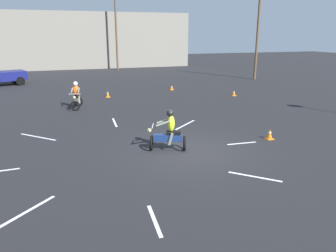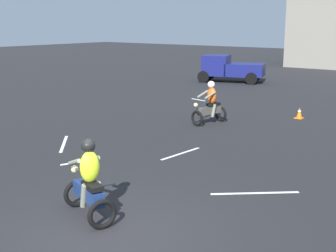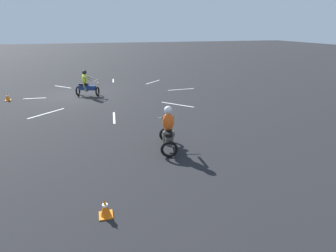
{
  "view_description": "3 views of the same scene",
  "coord_description": "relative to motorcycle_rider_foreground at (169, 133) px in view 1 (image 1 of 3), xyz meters",
  "views": [
    {
      "loc": [
        -4.75,
        -11.26,
        4.46
      ],
      "look_at": [
        -0.81,
        0.33,
        1.0
      ],
      "focal_mm": 35.0,
      "sensor_mm": 36.0,
      "label": 1
    },
    {
      "loc": [
        5.85,
        -5.71,
        3.88
      ],
      "look_at": [
        -2.26,
        4.83,
        0.9
      ],
      "focal_mm": 50.0,
      "sensor_mm": 36.0,
      "label": 2
    },
    {
      "loc": [
        -1.4,
        17.68,
        4.2
      ],
      "look_at": [
        -3.71,
        9.33,
        0.9
      ],
      "focal_mm": 28.0,
      "sensor_mm": 36.0,
      "label": 3
    }
  ],
  "objects": [
    {
      "name": "ground_plane",
      "position": [
        0.77,
        -0.32,
        -0.73
      ],
      "size": [
        120.0,
        120.0,
        0.0
      ],
      "primitive_type": "plane",
      "color": "black"
    },
    {
      "name": "motorcycle_rider_foreground",
      "position": [
        0.0,
        0.0,
        0.0
      ],
      "size": [
        1.55,
        1.07,
        1.66
      ],
      "rotation": [
        0.0,
        0.0,
        1.21
      ],
      "color": "black",
      "rests_on": "ground"
    },
    {
      "name": "motorcycle_rider_background",
      "position": [
        -2.92,
        9.05,
        0.0
      ],
      "size": [
        0.9,
        1.56,
        1.66
      ],
      "rotation": [
        0.0,
        0.0,
        2.94
      ],
      "color": "black",
      "rests_on": "ground"
    },
    {
      "name": "traffic_cone_near_left",
      "position": [
        8.44,
        9.67,
        -0.54
      ],
      "size": [
        0.32,
        0.32,
        0.39
      ],
      "color": "orange",
      "rests_on": "ground"
    },
    {
      "name": "traffic_cone_near_right",
      "position": [
        -0.55,
        12.12,
        -0.51
      ],
      "size": [
        0.32,
        0.32,
        0.45
      ],
      "color": "orange",
      "rests_on": "ground"
    },
    {
      "name": "traffic_cone_mid_center",
      "position": [
        4.93,
        13.65,
        -0.55
      ],
      "size": [
        0.32,
        0.32,
        0.37
      ],
      "color": "orange",
      "rests_on": "ground"
    },
    {
      "name": "traffic_cone_far_right",
      "position": [
        4.64,
        -0.07,
        -0.51
      ],
      "size": [
        0.32,
        0.32,
        0.44
      ],
      "color": "orange",
      "rests_on": "ground"
    },
    {
      "name": "lane_stripe_e",
      "position": [
        3.19,
        -0.19,
        -0.72
      ],
      "size": [
        1.32,
        0.18,
        0.01
      ],
      "primitive_type": "cube",
      "rotation": [
        0.0,
        0.0,
        1.51
      ],
      "color": "silver",
      "rests_on": "ground"
    },
    {
      "name": "lane_stripe_ne",
      "position": [
        2.0,
        3.29,
        -0.72
      ],
      "size": [
        1.62,
        1.44,
        0.01
      ],
      "primitive_type": "cube",
      "rotation": [
        0.0,
        0.0,
        2.29
      ],
      "color": "silver",
      "rests_on": "ground"
    },
    {
      "name": "lane_stripe_n",
      "position": [
        -1.31,
        4.91,
        -0.72
      ],
      "size": [
        0.21,
        1.76,
        0.01
      ],
      "primitive_type": "cube",
      "rotation": [
        0.0,
        0.0,
        3.08
      ],
      "color": "silver",
      "rests_on": "ground"
    },
    {
      "name": "lane_stripe_nw",
      "position": [
        -5.0,
        3.53,
        -0.72
      ],
      "size": [
        1.57,
        1.58,
        0.01
      ],
      "primitive_type": "cube",
      "rotation": [
        0.0,
        0.0,
        3.92
      ],
      "color": "silver",
      "rests_on": "ground"
    },
    {
      "name": "lane_stripe_sw",
      "position": [
        -5.05,
        -3.25,
        -0.72
      ],
      "size": [
        1.49,
        1.46,
        0.01
      ],
      "primitive_type": "cube",
      "rotation": [
        0.0,
        0.0,
        5.49
      ],
      "color": "silver",
      "rests_on": "ground"
    },
    {
      "name": "lane_stripe_s",
      "position": [
        -1.99,
        -4.69,
        -0.72
      ],
      "size": [
        0.21,
        1.49,
        0.01
      ],
      "primitive_type": "cube",
      "rotation": [
        0.0,
        0.0,
        6.21
      ],
      "color": "silver",
      "rests_on": "ground"
    },
    {
      "name": "lane_stripe_se",
      "position": [
        1.82,
        -3.26,
        -0.72
      ],
      "size": [
        1.3,
        1.28,
        0.01
      ],
      "primitive_type": "cube",
      "rotation": [
        0.0,
        0.0,
        7.08
      ],
      "color": "silver",
      "rests_on": "ground"
    },
    {
      "name": "utility_pole_near",
      "position": [
        15.06,
        17.09,
        3.47
      ],
      "size": [
        0.24,
        0.24,
        8.39
      ],
      "primitive_type": "cylinder",
      "color": "brown",
      "rests_on": "ground"
    },
    {
      "name": "utility_pole_far",
      "position": [
        3.57,
        30.62,
        3.94
      ],
      "size": [
        0.24,
        0.24,
        9.33
      ],
      "primitive_type": "cylinder",
      "color": "brown",
      "rests_on": "ground"
    },
    {
      "name": "building_backdrop",
      "position": [
        1.84,
        37.5,
        2.87
      ],
      "size": [
        24.4,
        9.91,
        7.19
      ],
      "primitive_type": "cube",
      "color": "gray",
      "rests_on": "ground"
    }
  ]
}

